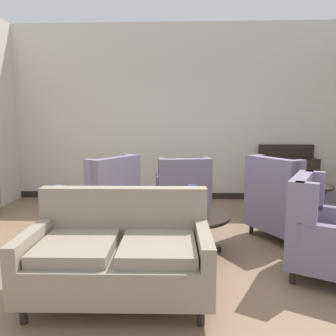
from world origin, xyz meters
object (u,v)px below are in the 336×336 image
Objects in this scene: coffee_table at (191,221)px; side_table at (312,209)px; armchair_far_left at (330,236)px; sideboard at (287,177)px; armchair_back_corner at (284,205)px; porcelain_vase at (192,203)px; settee at (119,254)px; armchair_near_sideboard at (183,192)px; armchair_near_window at (103,199)px.

side_table is (1.55, 0.36, 0.06)m from coffee_table.
sideboard is at bearing 17.28° from armchair_far_left.
porcelain_vase is at bearing 83.44° from armchair_back_corner.
settee is at bearing -124.81° from porcelain_vase.
armchair_far_left is 1.55× the size of side_table.
armchair_near_window reaches higher than armchair_near_sideboard.
armchair_near_sideboard is at bearing 94.02° from coffee_table.
armchair_far_left is (1.35, -0.54, 0.04)m from coffee_table.
armchair_near_sideboard is at bearing 74.76° from settee.
porcelain_vase is at bearing -127.79° from sideboard.
coffee_table is 1.36m from armchair_back_corner.
side_table is (2.20, 1.36, 0.05)m from settee.
armchair_near_sideboard is at bearing 143.45° from armchair_near_window.
sideboard reaches higher than side_table.
armchair_near_sideboard is at bearing 29.47° from armchair_back_corner.
armchair_near_sideboard is (-0.09, 1.29, 0.05)m from coffee_table.
coffee_table is at bearing -128.38° from sideboard.
porcelain_vase is 0.32× the size of sideboard.
settee is 1.91m from armchair_near_window.
sideboard is (1.89, 2.39, 0.10)m from coffee_table.
sideboard is (1.98, 1.11, 0.06)m from armchair_near_sideboard.
armchair_back_corner is at bearing 37.53° from settee.
coffee_table is 0.23m from porcelain_vase.
sideboard is (1.88, 2.43, -0.12)m from porcelain_vase.
armchair_near_window reaches higher than side_table.
armchair_back_corner is (-0.10, 1.08, 0.03)m from armchair_far_left.
armchair_near_window is at bearing 106.76° from settee.
armchair_back_corner reaches higher than armchair_near_window.
armchair_back_corner reaches higher than coffee_table.
armchair_far_left reaches higher than side_table.
coffee_table is 1.46m from armchair_far_left.
porcelain_vase reaches higher than coffee_table.
armchair_near_window is (-1.16, -0.47, 0.00)m from armchair_near_sideboard.
settee is 2.45m from armchair_back_corner.
armchair_near_sideboard is at bearing 94.47° from porcelain_vase.
settee is at bearing -126.96° from sideboard.
side_table is at bearing 30.41° from settee.
sideboard is (0.54, 2.93, 0.07)m from armchair_far_left.
sideboard is at bearing 147.94° from armchair_near_window.
coffee_table is at bearing 81.90° from armchair_back_corner.
side_table is 0.68× the size of sideboard.
armchair_near_sideboard is 0.85× the size of armchair_back_corner.
armchair_near_sideboard is (0.57, 2.29, 0.03)m from settee.
armchair_back_corner reaches higher than armchair_near_sideboard.
armchair_back_corner is at bearing -109.12° from sideboard.
sideboard is at bearing 52.21° from porcelain_vase.
armchair_near_window is at bearing 14.17° from armchair_near_sideboard.
coffee_table is 0.83× the size of sideboard.
armchair_back_corner reaches higher than porcelain_vase.
side_table is (2.80, -0.45, 0.01)m from armchair_near_window.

